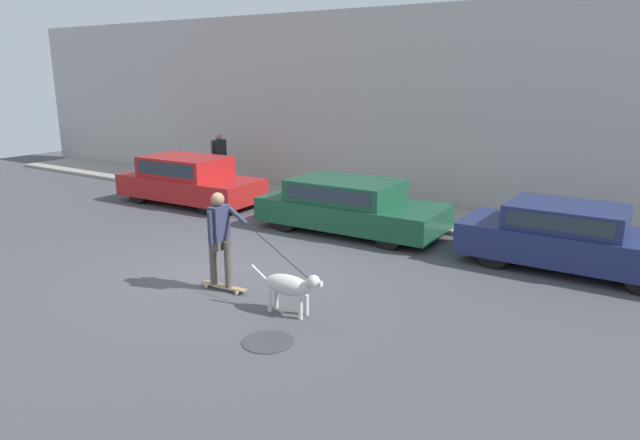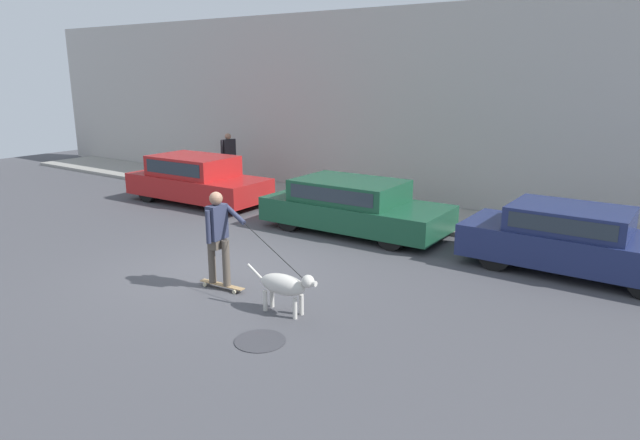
% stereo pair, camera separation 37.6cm
% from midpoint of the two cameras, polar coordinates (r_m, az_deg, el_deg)
% --- Properties ---
extents(ground_plane, '(36.00, 36.00, 0.00)m').
position_cam_midpoint_polar(ground_plane, '(10.83, -8.65, -5.32)').
color(ground_plane, '#47474C').
extents(back_wall, '(32.00, 0.30, 5.36)m').
position_cam_midpoint_polar(back_wall, '(16.23, 9.38, 11.00)').
color(back_wall, '#B2ADA8').
rests_on(back_wall, ground_plane).
extents(sidewalk_curb, '(30.00, 2.29, 0.10)m').
position_cam_midpoint_polar(sidewalk_curb, '(15.46, 6.81, 1.05)').
color(sidewalk_curb, gray).
rests_on(sidewalk_curb, ground_plane).
extents(parked_car_0, '(4.26, 1.87, 1.34)m').
position_cam_midpoint_polar(parked_car_0, '(16.63, -11.59, 3.93)').
color(parked_car_0, black).
rests_on(parked_car_0, ground_plane).
extents(parked_car_1, '(4.38, 1.96, 1.22)m').
position_cam_midpoint_polar(parked_car_1, '(13.34, 4.19, 1.37)').
color(parked_car_1, black).
rests_on(parked_car_1, ground_plane).
extents(parked_car_2, '(4.11, 1.68, 1.25)m').
position_cam_midpoint_polar(parked_car_2, '(11.68, 24.97, -1.91)').
color(parked_car_2, black).
rests_on(parked_car_2, ground_plane).
extents(dog, '(1.31, 0.37, 0.71)m').
position_cam_midpoint_polar(dog, '(8.87, -2.32, -6.55)').
color(dog, beige).
rests_on(dog, ground_plane).
extents(skateboarder, '(2.43, 0.53, 1.72)m').
position_cam_midpoint_polar(skateboarder, '(9.80, -9.08, -1.37)').
color(skateboarder, beige).
rests_on(skateboarder, ground_plane).
extents(pedestrian_with_bag, '(0.27, 0.65, 1.64)m').
position_cam_midpoint_polar(pedestrian_with_bag, '(18.63, -8.60, 6.32)').
color(pedestrian_with_bag, '#28282D').
rests_on(pedestrian_with_bag, sidewalk_curb).
extents(manhole_cover, '(0.73, 0.73, 0.01)m').
position_cam_midpoint_polar(manhole_cover, '(8.20, -4.68, -11.96)').
color(manhole_cover, '#38383D').
rests_on(manhole_cover, ground_plane).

